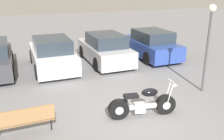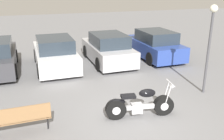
{
  "view_description": "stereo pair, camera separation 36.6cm",
  "coord_description": "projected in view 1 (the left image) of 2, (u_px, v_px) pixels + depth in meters",
  "views": [
    {
      "loc": [
        -3.19,
        -6.21,
        3.88
      ],
      "look_at": [
        0.07,
        2.03,
        0.85
      ],
      "focal_mm": 40.0,
      "sensor_mm": 36.0,
      "label": 1
    },
    {
      "loc": [
        -2.85,
        -6.34,
        3.88
      ],
      "look_at": [
        0.07,
        2.03,
        0.85
      ],
      "focal_mm": 40.0,
      "sensor_mm": 36.0,
      "label": 2
    }
  ],
  "objects": [
    {
      "name": "parked_car_white",
      "position": [
        52.0,
        54.0,
        11.97
      ],
      "size": [
        1.88,
        4.19,
        1.54
      ],
      "color": "white",
      "rests_on": "ground_plane"
    },
    {
      "name": "parked_car_silver",
      "position": [
        105.0,
        49.0,
        12.95
      ],
      "size": [
        1.88,
        4.19,
        1.54
      ],
      "color": "#BCBCC1",
      "rests_on": "ground_plane"
    },
    {
      "name": "ground_plane",
      "position": [
        134.0,
        115.0,
        7.83
      ],
      "size": [
        60.0,
        60.0,
        0.0
      ],
      "primitive_type": "plane",
      "color": "slate"
    },
    {
      "name": "motorcycle",
      "position": [
        142.0,
        104.0,
        7.66
      ],
      "size": [
        2.15,
        0.77,
        1.07
      ],
      "color": "black",
      "rests_on": "ground_plane"
    },
    {
      "name": "lamp_post",
      "position": [
        209.0,
        33.0,
        8.92
      ],
      "size": [
        0.28,
        0.28,
        3.25
      ],
      "color": "#4C4C51",
      "rests_on": "ground_plane"
    },
    {
      "name": "parked_car_blue",
      "position": [
        150.0,
        45.0,
        13.92
      ],
      "size": [
        1.88,
        4.19,
        1.54
      ],
      "color": "#2D479E",
      "rests_on": "ground_plane"
    },
    {
      "name": "park_bench",
      "position": [
        24.0,
        119.0,
        6.53
      ],
      "size": [
        1.61,
        0.43,
        0.89
      ],
      "color": "#997047",
      "rests_on": "ground_plane"
    }
  ]
}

